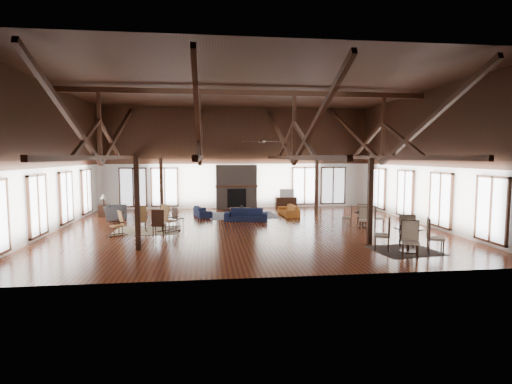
{
  "coord_description": "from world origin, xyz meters",
  "views": [
    {
      "loc": [
        -1.7,
        -16.89,
        3.11
      ],
      "look_at": [
        0.49,
        1.0,
        1.49
      ],
      "focal_mm": 28.0,
      "sensor_mm": 36.0,
      "label": 1
    }
  ],
  "objects": [
    {
      "name": "sofa_navy_left",
      "position": [
        -1.97,
        3.78,
        0.25
      ],
      "size": [
        1.81,
        1.02,
        0.5
      ],
      "primitive_type": "imported",
      "rotation": [
        0.0,
        0.0,
        1.79
      ],
      "color": "#131A35",
      "rests_on": "floor"
    },
    {
      "name": "coffee_table",
      "position": [
        -0.03,
        3.7,
        0.36
      ],
      "size": [
        1.18,
        0.77,
        0.42
      ],
      "rotation": [
        0.0,
        0.0,
        -0.22
      ],
      "color": "brown",
      "rests_on": "floor"
    },
    {
      "name": "vase",
      "position": [
        0.06,
        3.66,
        0.51
      ],
      "size": [
        0.23,
        0.23,
        0.19
      ],
      "primitive_type": "imported",
      "rotation": [
        0.0,
        0.0,
        -0.37
      ],
      "color": "#B2B2B2",
      "rests_on": "coffee_table"
    },
    {
      "name": "cafe_table_near",
      "position": [
        4.75,
        -4.85,
        0.56
      ],
      "size": [
        2.18,
        2.18,
        1.13
      ],
      "rotation": [
        0.0,
        0.0,
        -0.42
      ],
      "color": "black",
      "rests_on": "floor"
    },
    {
      "name": "ceiling_fan",
      "position": [
        0.5,
        -1.0,
        3.73
      ],
      "size": [
        1.6,
        1.6,
        0.75
      ],
      "color": "black",
      "rests_on": "roof_truss"
    },
    {
      "name": "fireplace",
      "position": [
        0.0,
        6.67,
        1.29
      ],
      "size": [
        2.5,
        0.69,
        2.6
      ],
      "color": "#63554C",
      "rests_on": "floor"
    },
    {
      "name": "wall_right",
      "position": [
        8.0,
        0.0,
        3.0
      ],
      "size": [
        0.02,
        14.0,
        6.0
      ],
      "primitive_type": "cube",
      "color": "white",
      "rests_on": "floor"
    },
    {
      "name": "side_table_lamp",
      "position": [
        -7.0,
        4.2,
        0.45
      ],
      "size": [
        0.47,
        0.47,
        1.2
      ],
      "color": "black",
      "rests_on": "floor"
    },
    {
      "name": "sofa_orange",
      "position": [
        2.52,
        3.51,
        0.27
      ],
      "size": [
        1.9,
        0.86,
        0.54
      ],
      "primitive_type": "imported",
      "rotation": [
        0.0,
        0.0,
        -1.5
      ],
      "color": "#AC6121",
      "rests_on": "floor"
    },
    {
      "name": "wall_back",
      "position": [
        0.0,
        7.0,
        3.0
      ],
      "size": [
        16.0,
        0.02,
        6.0
      ],
      "primitive_type": "cube",
      "color": "white",
      "rests_on": "floor"
    },
    {
      "name": "floor",
      "position": [
        0.0,
        0.0,
        0.0
      ],
      "size": [
        16.0,
        16.0,
        0.0
      ],
      "primitive_type": "plane",
      "color": "brown",
      "rests_on": "ground"
    },
    {
      "name": "tv_console",
      "position": [
        3.02,
        6.75,
        0.32
      ],
      "size": [
        1.26,
        0.47,
        0.63
      ],
      "primitive_type": "cube",
      "color": "black",
      "rests_on": "floor"
    },
    {
      "name": "rug_dark",
      "position": [
        4.74,
        -4.66,
        0.01
      ],
      "size": [
        2.22,
        2.06,
        0.01
      ],
      "primitive_type": "cube",
      "rotation": [
        0.0,
        0.0,
        0.13
      ],
      "color": "black",
      "rests_on": "floor"
    },
    {
      "name": "television",
      "position": [
        3.05,
        6.75,
        0.88
      ],
      "size": [
        0.87,
        0.12,
        0.5
      ],
      "primitive_type": "imported",
      "rotation": [
        0.0,
        0.0,
        -0.01
      ],
      "color": "#B2B2B2",
      "rests_on": "tv_console"
    },
    {
      "name": "side_chair_b",
      "position": [
        -3.55,
        -1.69,
        0.64
      ],
      "size": [
        0.52,
        0.52,
        1.11
      ],
      "rotation": [
        0.0,
        0.0,
        -0.12
      ],
      "color": "black",
      "rests_on": "floor"
    },
    {
      "name": "rocking_chair_b",
      "position": [
        -3.37,
        -0.37,
        0.54
      ],
      "size": [
        0.95,
        0.97,
        1.15
      ],
      "rotation": [
        0.0,
        0.0,
        -0.76
      ],
      "color": "#905E36",
      "rests_on": "floor"
    },
    {
      "name": "rocking_chair_a",
      "position": [
        -4.46,
        -0.06,
        0.49
      ],
      "size": [
        0.6,
        0.88,
        1.03
      ],
      "rotation": [
        0.0,
        0.0,
        0.23
      ],
      "color": "#905E36",
      "rests_on": "floor"
    },
    {
      "name": "ceiling",
      "position": [
        0.0,
        0.0,
        6.0
      ],
      "size": [
        16.0,
        14.0,
        0.02
      ],
      "primitive_type": "cube",
      "color": "black",
      "rests_on": "wall_back"
    },
    {
      "name": "sofa_navy_front",
      "position": [
        0.13,
        2.04,
        0.3
      ],
      "size": [
        2.16,
        1.18,
        0.6
      ],
      "primitive_type": "imported",
      "rotation": [
        0.0,
        0.0,
        -0.19
      ],
      "color": "#151B3A",
      "rests_on": "floor"
    },
    {
      "name": "roof_truss",
      "position": [
        0.0,
        0.0,
        4.03
      ],
      "size": [
        15.6,
        14.07,
        3.14
      ],
      "color": "#32190E",
      "rests_on": "wall_back"
    },
    {
      "name": "post_grid",
      "position": [
        0.0,
        0.0,
        1.52
      ],
      "size": [
        8.16,
        7.16,
        3.05
      ],
      "color": "#32190E",
      "rests_on": "floor"
    },
    {
      "name": "cup_near",
      "position": [
        4.83,
        -4.79,
        0.86
      ],
      "size": [
        0.15,
        0.15,
        0.09
      ],
      "primitive_type": "imported",
      "rotation": [
        0.0,
        0.0,
        -0.31
      ],
      "color": "#B2B2B2",
      "rests_on": "cafe_table_near"
    },
    {
      "name": "rug_tan",
      "position": [
        -4.24,
        0.02,
        0.01
      ],
      "size": [
        2.71,
        2.15,
        0.01
      ],
      "primitive_type": "cube",
      "rotation": [
        0.0,
        0.0,
        -0.03
      ],
      "color": "tan",
      "rests_on": "floor"
    },
    {
      "name": "wall_front",
      "position": [
        0.0,
        -7.0,
        3.0
      ],
      "size": [
        16.0,
        0.02,
        6.0
      ],
      "primitive_type": "cube",
      "color": "white",
      "rests_on": "floor"
    },
    {
      "name": "rug_navy",
      "position": [
        0.12,
        3.82,
        0.01
      ],
      "size": [
        3.51,
        2.66,
        0.01
      ],
      "primitive_type": "cube",
      "rotation": [
        0.0,
        0.0,
        0.02
      ],
      "color": "#171E40",
      "rests_on": "floor"
    },
    {
      "name": "armchair",
      "position": [
        -6.21,
        3.23,
        0.34
      ],
      "size": [
        1.06,
        0.93,
        0.68
      ],
      "primitive_type": "imported",
      "rotation": [
        0.0,
        0.0,
        1.58
      ],
      "color": "#2E2E30",
      "rests_on": "floor"
    },
    {
      "name": "cup_far",
      "position": [
        5.13,
        -0.33,
        0.74
      ],
      "size": [
        0.14,
        0.14,
        0.11
      ],
      "primitive_type": "imported",
      "rotation": [
        0.0,
        0.0,
        0.03
      ],
      "color": "#B2B2B2",
      "rests_on": "cafe_table_far"
    },
    {
      "name": "wall_left",
      "position": [
        -8.0,
        0.0,
        3.0
      ],
      "size": [
        0.02,
        14.0,
        6.0
      ],
      "primitive_type": "cube",
      "color": "white",
      "rests_on": "floor"
    },
    {
      "name": "cafe_table_far",
      "position": [
        5.04,
        -0.34,
        0.47
      ],
      "size": [
        1.85,
        1.85,
        0.95
      ],
      "rotation": [
        0.0,
        0.0,
        -0.31
      ],
      "color": "black",
      "rests_on": "floor"
    },
    {
      "name": "side_chair_a",
      "position": [
        -3.06,
        0.59,
        0.52
      ],
      "size": [
        0.53,
        0.53,
        0.89
      ],
      "rotation": [
        0.0,
        0.0,
        -0.89
      ],
      "color": "black",
      "rests_on": "floor"
    },
    {
      "name": "rocking_chair_c",
      "position": [
        -5.18,
        -0.87,
        0.46
      ],
      "size": [
        0.85,
        0.74,
        0.98
      ],
      "rotation": [
        0.0,
        0.0,
        2.13
      ],
      "color": "#905E36",
      "rests_on": "floor"
    }
  ]
}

